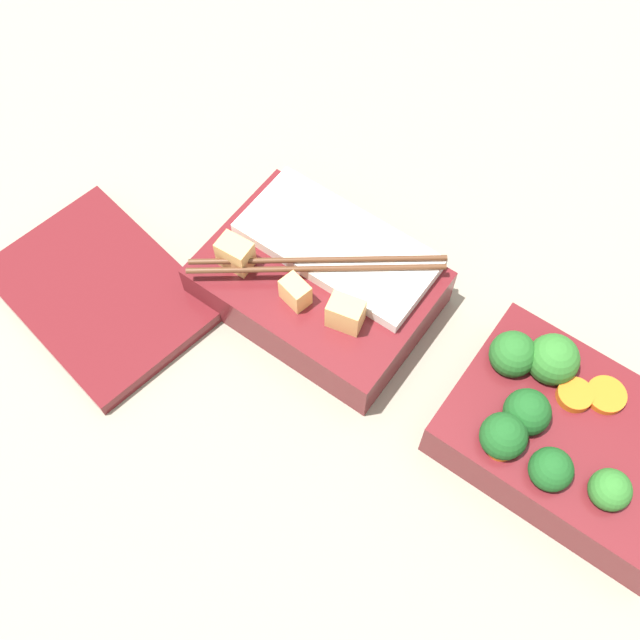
{
  "coord_description": "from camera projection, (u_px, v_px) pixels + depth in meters",
  "views": [
    {
      "loc": [
        -0.09,
        0.28,
        0.6
      ],
      "look_at": [
        0.08,
        0.03,
        0.05
      ],
      "focal_mm": 42.0,
      "sensor_mm": 36.0,
      "label": 1
    }
  ],
  "objects": [
    {
      "name": "bento_tray_vegetable",
      "position": [
        566.0,
        434.0,
        0.6
      ],
      "size": [
        0.2,
        0.14,
        0.08
      ],
      "color": "maroon",
      "rests_on": "ground_plane"
    },
    {
      "name": "bento_lid",
      "position": [
        101.0,
        292.0,
        0.69
      ],
      "size": [
        0.22,
        0.17,
        0.02
      ],
      "primitive_type": "cube",
      "rotation": [
        0.0,
        0.0,
        -0.17
      ],
      "color": "maroon",
      "rests_on": "ground_plane"
    },
    {
      "name": "ground_plane",
      "position": [
        417.0,
        367.0,
        0.66
      ],
      "size": [
        3.0,
        3.0,
        0.0
      ],
      "primitive_type": "plane",
      "color": "gray"
    },
    {
      "name": "bento_tray_rice",
      "position": [
        319.0,
        282.0,
        0.67
      ],
      "size": [
        0.2,
        0.14,
        0.08
      ],
      "color": "maroon",
      "rests_on": "ground_plane"
    }
  ]
}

